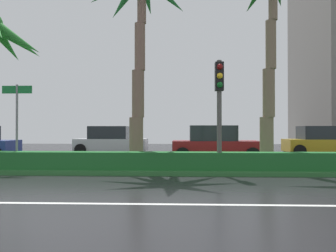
# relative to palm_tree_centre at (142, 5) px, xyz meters

# --- Properties ---
(ground_plane) EXTENTS (90.00, 42.00, 0.10)m
(ground_plane) POSITION_rel_palm_tree_centre_xyz_m (-3.41, 0.84, -6.49)
(ground_plane) COLOR black
(median_strip) EXTENTS (85.50, 4.00, 0.15)m
(median_strip) POSITION_rel_palm_tree_centre_xyz_m (-3.41, -0.16, -6.37)
(median_strip) COLOR #2D6B33
(median_strip) RESTS_ON ground_plane
(median_hedge) EXTENTS (76.50, 0.70, 0.60)m
(median_hedge) POSITION_rel_palm_tree_centre_xyz_m (-3.41, -1.56, -5.99)
(median_hedge) COLOR #1E6028
(median_hedge) RESTS_ON median_strip
(palm_tree_centre) EXTENTS (4.49, 4.52, 7.95)m
(palm_tree_centre) POSITION_rel_palm_tree_centre_xyz_m (0.00, 0.00, 0.00)
(palm_tree_centre) COLOR brown
(palm_tree_centre) RESTS_ON median_strip
(palm_tree_centre_right) EXTENTS (4.06, 4.00, 7.95)m
(palm_tree_centre_right) POSITION_rel_palm_tree_centre_xyz_m (5.04, -0.15, -0.11)
(palm_tree_centre_right) COLOR #72604B
(palm_tree_centre_right) RESTS_ON median_strip
(traffic_signal_median_right) EXTENTS (0.28, 0.43, 3.71)m
(traffic_signal_median_right) POSITION_rel_palm_tree_centre_xyz_m (2.84, -1.71, -3.73)
(traffic_signal_median_right) COLOR #4C4C47
(traffic_signal_median_right) RESTS_ON median_strip
(street_name_sign) EXTENTS (1.10, 0.08, 3.00)m
(street_name_sign) POSITION_rel_palm_tree_centre_xyz_m (-4.39, -1.17, -4.36)
(street_name_sign) COLOR slate
(street_name_sign) RESTS_ON median_strip
(car_in_traffic_second) EXTENTS (4.30, 2.02, 1.72)m
(car_in_traffic_second) POSITION_rel_palm_tree_centre_xyz_m (-2.74, 7.14, -5.62)
(car_in_traffic_second) COLOR silver
(car_in_traffic_second) RESTS_ON ground_plane
(car_in_traffic_third) EXTENTS (4.30, 2.02, 1.72)m
(car_in_traffic_third) POSITION_rel_palm_tree_centre_xyz_m (3.23, 3.74, -5.62)
(car_in_traffic_third) COLOR maroon
(car_in_traffic_third) RESTS_ON ground_plane
(car_in_traffic_fourth) EXTENTS (4.30, 2.02, 1.72)m
(car_in_traffic_fourth) POSITION_rel_palm_tree_centre_xyz_m (9.72, 6.59, -5.62)
(car_in_traffic_fourth) COLOR #B28C1E
(car_in_traffic_fourth) RESTS_ON ground_plane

